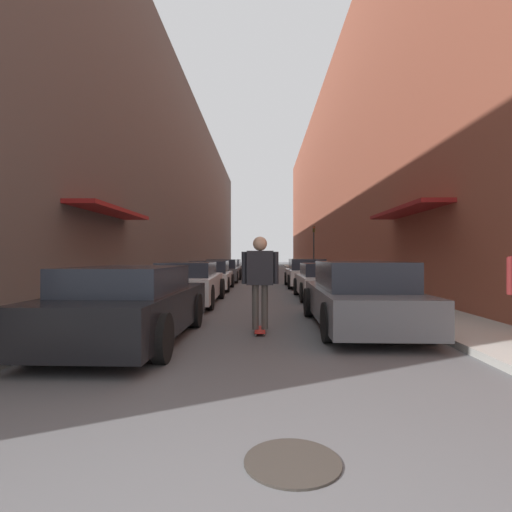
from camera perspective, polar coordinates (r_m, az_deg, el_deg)
name	(u,v)px	position (r m, az deg, el deg)	size (l,w,h in m)	color
ground	(261,278)	(26.76, 0.67, -3.18)	(138.83, 138.83, 0.00)	#515154
curb_strip_left	(211,273)	(33.33, -6.41, -2.45)	(1.80, 63.10, 0.12)	#A3A099
curb_strip_right	(311,273)	(33.30, 7.89, -2.45)	(1.80, 63.10, 0.12)	#A3A099
building_row_left	(177,193)	(34.21, -11.29, 8.88)	(4.90, 63.10, 13.54)	#564C47
building_row_right	(346,180)	(34.32, 12.78, 10.57)	(4.90, 63.10, 15.56)	brown
parked_car_left_0	(130,305)	(7.25, -17.49, -6.66)	(1.96, 4.51, 1.30)	black
parked_car_left_1	(189,283)	(12.54, -9.53, -3.86)	(1.86, 4.80, 1.29)	silver
parked_car_left_2	(210,276)	(17.61, -6.53, -2.84)	(1.86, 4.22, 1.27)	silver
parked_car_left_3	(223,271)	(23.16, -4.76, -2.12)	(1.94, 4.82, 1.29)	#515459
parked_car_left_4	(230,268)	(28.66, -3.80, -1.76)	(1.85, 4.26, 1.25)	#515459
parked_car_right_0	(359,296)	(8.51, 14.52, -5.56)	(1.92, 4.79, 1.37)	#515459
parked_car_right_1	(325,281)	(14.10, 9.82, -3.58)	(1.95, 4.12, 1.23)	silver
parked_car_right_2	(306,274)	(19.21, 7.18, -2.50)	(1.91, 4.13, 1.34)	silver
skateboarder	(260,273)	(7.68, 0.58, -2.51)	(0.71, 0.78, 1.86)	#B2231E
manhole_cover	(293,462)	(3.22, 5.25, -27.23)	(0.70, 0.70, 0.02)	#332D28
traffic_light	(314,245)	(29.88, 8.25, 1.62)	(0.16, 0.22, 3.58)	#2D2D2D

